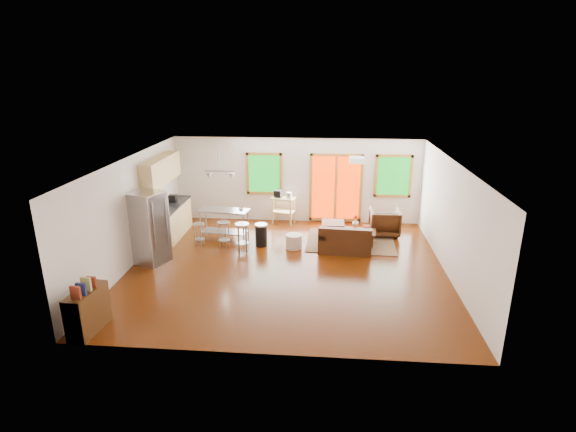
# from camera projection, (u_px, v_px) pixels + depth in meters

# --- Properties ---
(floor) EXTENTS (7.50, 7.00, 0.02)m
(floor) POSITION_uv_depth(u_px,v_px,m) (287.00, 267.00, 10.85)
(floor) COLOR #391502
(floor) RESTS_ON ground
(ceiling) EXTENTS (7.50, 7.00, 0.02)m
(ceiling) POSITION_uv_depth(u_px,v_px,m) (287.00, 160.00, 10.03)
(ceiling) COLOR white
(ceiling) RESTS_ON ground
(back_wall) EXTENTS (7.50, 0.02, 2.60)m
(back_wall) POSITION_uv_depth(u_px,v_px,m) (297.00, 180.00, 13.76)
(back_wall) COLOR silver
(back_wall) RESTS_ON ground
(left_wall) EXTENTS (0.02, 7.00, 2.60)m
(left_wall) POSITION_uv_depth(u_px,v_px,m) (131.00, 212.00, 10.74)
(left_wall) COLOR silver
(left_wall) RESTS_ON ground
(right_wall) EXTENTS (0.02, 7.00, 2.60)m
(right_wall) POSITION_uv_depth(u_px,v_px,m) (452.00, 220.00, 10.14)
(right_wall) COLOR silver
(right_wall) RESTS_ON ground
(front_wall) EXTENTS (7.50, 0.02, 2.60)m
(front_wall) POSITION_uv_depth(u_px,v_px,m) (268.00, 285.00, 7.12)
(front_wall) COLOR silver
(front_wall) RESTS_ON ground
(window_left) EXTENTS (1.10, 0.05, 1.30)m
(window_left) POSITION_uv_depth(u_px,v_px,m) (264.00, 174.00, 13.73)
(window_left) COLOR #0B5F13
(window_left) RESTS_ON back_wall
(french_doors) EXTENTS (1.60, 0.05, 2.10)m
(french_doors) POSITION_uv_depth(u_px,v_px,m) (336.00, 188.00, 13.68)
(french_doors) COLOR #C42300
(french_doors) RESTS_ON back_wall
(window_right) EXTENTS (1.10, 0.05, 1.30)m
(window_right) POSITION_uv_depth(u_px,v_px,m) (393.00, 176.00, 13.42)
(window_right) COLOR #0B5F13
(window_right) RESTS_ON back_wall
(rug) EXTENTS (2.46, 1.94, 0.02)m
(rug) POSITION_uv_depth(u_px,v_px,m) (351.00, 241.00, 12.42)
(rug) COLOR #465A38
(rug) RESTS_ON floor
(loveseat) EXTENTS (1.40, 0.85, 0.72)m
(loveseat) POSITION_uv_depth(u_px,v_px,m) (345.00, 241.00, 11.70)
(loveseat) COLOR black
(loveseat) RESTS_ON floor
(coffee_table) EXTENTS (1.04, 0.70, 0.39)m
(coffee_table) POSITION_uv_depth(u_px,v_px,m) (357.00, 232.00, 12.16)
(coffee_table) COLOR #39200B
(coffee_table) RESTS_ON floor
(armchair) EXTENTS (0.83, 0.77, 0.85)m
(armchair) POSITION_uv_depth(u_px,v_px,m) (385.00, 221.00, 12.82)
(armchair) COLOR black
(armchair) RESTS_ON floor
(ottoman) EXTENTS (0.63, 0.63, 0.42)m
(ottoman) POSITION_uv_depth(u_px,v_px,m) (333.00, 229.00, 12.79)
(ottoman) COLOR black
(ottoman) RESTS_ON floor
(pouf) EXTENTS (0.51, 0.51, 0.38)m
(pouf) POSITION_uv_depth(u_px,v_px,m) (294.00, 241.00, 11.94)
(pouf) COLOR beige
(pouf) RESTS_ON floor
(vase) EXTENTS (0.20, 0.21, 0.31)m
(vase) POSITION_uv_depth(u_px,v_px,m) (355.00, 222.00, 12.45)
(vase) COLOR silver
(vase) RESTS_ON coffee_table
(book) EXTENTS (0.20, 0.04, 0.27)m
(book) POSITION_uv_depth(u_px,v_px,m) (363.00, 222.00, 12.37)
(book) COLOR maroon
(book) RESTS_ON coffee_table
(cabinets) EXTENTS (0.64, 2.24, 2.30)m
(cabinets) POSITION_uv_depth(u_px,v_px,m) (167.00, 206.00, 12.44)
(cabinets) COLOR tan
(cabinets) RESTS_ON floor
(refrigerator) EXTENTS (0.92, 0.91, 1.79)m
(refrigerator) POSITION_uv_depth(u_px,v_px,m) (150.00, 228.00, 10.85)
(refrigerator) COLOR #B7BABC
(refrigerator) RESTS_ON floor
(island) EXTENTS (1.42, 0.71, 0.86)m
(island) POSITION_uv_depth(u_px,v_px,m) (224.00, 219.00, 12.44)
(island) COLOR #B7BABC
(island) RESTS_ON floor
(cup) EXTENTS (0.13, 0.11, 0.12)m
(cup) POSITION_uv_depth(u_px,v_px,m) (241.00, 209.00, 11.92)
(cup) COLOR white
(cup) RESTS_ON island
(bar_stool_a) EXTENTS (0.34, 0.34, 0.64)m
(bar_stool_a) POSITION_uv_depth(u_px,v_px,m) (199.00, 229.00, 12.00)
(bar_stool_a) COLOR #B7BABC
(bar_stool_a) RESTS_ON floor
(bar_stool_b) EXTENTS (0.41, 0.41, 0.72)m
(bar_stool_b) POSITION_uv_depth(u_px,v_px,m) (224.00, 229.00, 11.86)
(bar_stool_b) COLOR #B7BABC
(bar_stool_b) RESTS_ON floor
(bar_stool_c) EXTENTS (0.45, 0.45, 0.77)m
(bar_stool_c) POSITION_uv_depth(u_px,v_px,m) (242.00, 231.00, 11.61)
(bar_stool_c) COLOR #B7BABC
(bar_stool_c) RESTS_ON floor
(trash_can) EXTENTS (0.41, 0.41, 0.61)m
(trash_can) POSITION_uv_depth(u_px,v_px,m) (261.00, 235.00, 12.07)
(trash_can) COLOR black
(trash_can) RESTS_ON floor
(kitchen_cart) EXTENTS (0.77, 0.59, 1.05)m
(kitchen_cart) POSITION_uv_depth(u_px,v_px,m) (283.00, 201.00, 13.68)
(kitchen_cart) COLOR tan
(kitchen_cart) RESTS_ON floor
(bookshelf) EXTENTS (0.43, 0.94, 1.08)m
(bookshelf) POSITION_uv_depth(u_px,v_px,m) (88.00, 310.00, 8.09)
(bookshelf) COLOR #39200B
(bookshelf) RESTS_ON floor
(ceiling_flush) EXTENTS (0.35, 0.35, 0.12)m
(ceiling_flush) POSITION_uv_depth(u_px,v_px,m) (357.00, 160.00, 10.50)
(ceiling_flush) COLOR white
(ceiling_flush) RESTS_ON ceiling
(pendant_light) EXTENTS (0.80, 0.18, 0.79)m
(pendant_light) POSITION_uv_depth(u_px,v_px,m) (220.00, 175.00, 11.82)
(pendant_light) COLOR gray
(pendant_light) RESTS_ON ceiling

